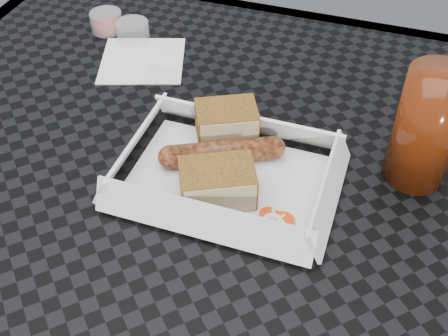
% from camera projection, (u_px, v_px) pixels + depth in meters
% --- Properties ---
extents(patio_table, '(0.80, 0.80, 0.74)m').
position_uv_depth(patio_table, '(164.00, 194.00, 0.74)').
color(patio_table, black).
rests_on(patio_table, ground).
extents(food_tray, '(0.22, 0.15, 0.00)m').
position_uv_depth(food_tray, '(227.00, 180.00, 0.65)').
color(food_tray, white).
rests_on(food_tray, patio_table).
extents(bratwurst, '(0.14, 0.08, 0.03)m').
position_uv_depth(bratwurst, '(222.00, 152.00, 0.66)').
color(bratwurst, brown).
rests_on(bratwurst, food_tray).
extents(bread_near, '(0.09, 0.08, 0.05)m').
position_uv_depth(bread_near, '(227.00, 123.00, 0.68)').
color(bread_near, brown).
rests_on(bread_near, food_tray).
extents(bread_far, '(0.10, 0.08, 0.04)m').
position_uv_depth(bread_far, '(217.00, 183.00, 0.61)').
color(bread_far, brown).
rests_on(bread_far, food_tray).
extents(veg_garnish, '(0.03, 0.03, 0.00)m').
position_uv_depth(veg_garnish, '(271.00, 222.00, 0.60)').
color(veg_garnish, '#F63A0A').
rests_on(veg_garnish, food_tray).
extents(napkin, '(0.15, 0.15, 0.00)m').
position_uv_depth(napkin, '(142.00, 60.00, 0.83)').
color(napkin, white).
rests_on(napkin, patio_table).
extents(condiment_cup_sauce, '(0.05, 0.05, 0.03)m').
position_uv_depth(condiment_cup_sauce, '(106.00, 21.00, 0.88)').
color(condiment_cup_sauce, maroon).
rests_on(condiment_cup_sauce, patio_table).
extents(condiment_cup_empty, '(0.05, 0.05, 0.03)m').
position_uv_depth(condiment_cup_empty, '(133.00, 31.00, 0.86)').
color(condiment_cup_empty, silver).
rests_on(condiment_cup_empty, patio_table).
extents(drink_glass, '(0.07, 0.07, 0.14)m').
position_uv_depth(drink_glass, '(427.00, 128.00, 0.61)').
color(drink_glass, '#4F1906').
rests_on(drink_glass, patio_table).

